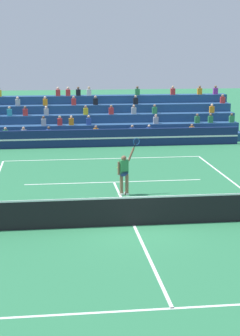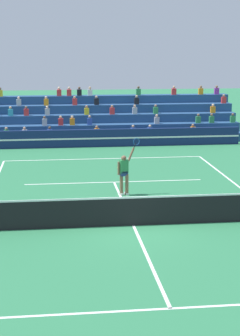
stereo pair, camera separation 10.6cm
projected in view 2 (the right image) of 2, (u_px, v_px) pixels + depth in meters
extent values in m
plane|color=#2D7A4C|center=(133.00, 226.00, 19.87)|extent=(120.00, 120.00, 0.00)
cube|color=white|center=(104.00, 159.00, 31.41)|extent=(11.00, 0.10, 0.01)
cube|color=white|center=(170.00, 308.00, 13.64)|extent=(8.25, 0.10, 0.01)
cube|color=white|center=(114.00, 182.00, 26.10)|extent=(8.25, 0.10, 0.01)
cube|color=white|center=(133.00, 225.00, 19.87)|extent=(0.10, 12.85, 0.01)
cube|color=black|center=(133.00, 212.00, 19.77)|extent=(11.90, 0.02, 1.00)
cube|color=white|center=(134.00, 198.00, 19.65)|extent=(11.90, 0.04, 0.06)
cube|color=navy|center=(98.00, 138.00, 34.93)|extent=(18.00, 0.24, 1.10)
cube|color=white|center=(98.00, 138.00, 34.80)|extent=(18.00, 0.02, 0.10)
cube|color=navy|center=(97.00, 139.00, 36.22)|extent=(19.40, 0.95, 0.55)
cube|color=orange|center=(97.00, 132.00, 35.95)|extent=(0.32, 0.22, 0.44)
sphere|color=#9E7051|center=(97.00, 127.00, 35.88)|extent=(0.18, 0.18, 0.18)
cube|color=#2D4CA5|center=(133.00, 131.00, 36.22)|extent=(0.32, 0.22, 0.44)
sphere|color=tan|center=(133.00, 126.00, 36.15)|extent=(0.18, 0.18, 0.18)
cube|color=orange|center=(193.00, 130.00, 36.67)|extent=(0.32, 0.22, 0.44)
sphere|color=#9E7051|center=(193.00, 125.00, 36.60)|extent=(0.18, 0.18, 0.18)
cube|color=#B2B2B7|center=(25.00, 133.00, 35.43)|extent=(0.32, 0.22, 0.44)
sphere|color=tan|center=(24.00, 128.00, 35.36)|extent=(0.18, 0.18, 0.18)
cube|color=#338C4C|center=(7.00, 134.00, 35.30)|extent=(0.32, 0.22, 0.44)
sphere|color=tan|center=(6.00, 128.00, 35.23)|extent=(0.18, 0.18, 0.18)
cube|color=#2D4CA5|center=(150.00, 131.00, 36.35)|extent=(0.32, 0.22, 0.44)
sphere|color=beige|center=(150.00, 126.00, 36.28)|extent=(0.18, 0.18, 0.18)
cube|color=#2D4CA5|center=(50.00, 133.00, 35.61)|extent=(0.32, 0.22, 0.44)
sphere|color=brown|center=(50.00, 128.00, 35.54)|extent=(0.18, 0.18, 0.18)
cube|color=navy|center=(96.00, 133.00, 37.09)|extent=(19.40, 0.95, 1.10)
cube|color=#2D4CA5|center=(90.00, 121.00, 36.71)|extent=(0.32, 0.22, 0.44)
sphere|color=tan|center=(90.00, 117.00, 36.64)|extent=(0.18, 0.18, 0.18)
cube|color=#B2B2B7|center=(45.00, 122.00, 36.37)|extent=(0.32, 0.22, 0.44)
sphere|color=brown|center=(44.00, 117.00, 36.30)|extent=(0.18, 0.18, 0.18)
cube|color=#338C4C|center=(233.00, 119.00, 37.81)|extent=(0.32, 0.22, 0.44)
sphere|color=brown|center=(233.00, 114.00, 37.74)|extent=(0.18, 0.18, 0.18)
cube|color=#338C4C|center=(212.00, 120.00, 37.65)|extent=(0.32, 0.22, 0.44)
sphere|color=brown|center=(212.00, 115.00, 37.58)|extent=(0.18, 0.18, 0.18)
cube|color=orange|center=(72.00, 122.00, 36.58)|extent=(0.32, 0.22, 0.44)
sphere|color=beige|center=(72.00, 117.00, 36.51)|extent=(0.18, 0.18, 0.18)
cube|color=#338C4C|center=(198.00, 120.00, 37.54)|extent=(0.32, 0.22, 0.44)
sphere|color=brown|center=(198.00, 115.00, 37.47)|extent=(0.18, 0.18, 0.18)
cube|color=#B2B2B7|center=(157.00, 120.00, 37.22)|extent=(0.32, 0.22, 0.44)
sphere|color=tan|center=(157.00, 116.00, 37.15)|extent=(0.18, 0.18, 0.18)
cube|color=red|center=(61.00, 122.00, 36.49)|extent=(0.32, 0.22, 0.44)
sphere|color=tan|center=(61.00, 117.00, 36.42)|extent=(0.18, 0.18, 0.18)
cube|color=navy|center=(94.00, 126.00, 37.95)|extent=(19.40, 0.95, 1.65)
cube|color=yellow|center=(87.00, 111.00, 37.50)|extent=(0.32, 0.22, 0.44)
sphere|color=#9E7051|center=(87.00, 107.00, 37.43)|extent=(0.18, 0.18, 0.18)
cube|color=#B2B2B7|center=(47.00, 112.00, 37.20)|extent=(0.32, 0.22, 0.44)
sphere|color=beige|center=(47.00, 107.00, 37.13)|extent=(0.18, 0.18, 0.18)
cube|color=teal|center=(11.00, 112.00, 36.92)|extent=(0.32, 0.22, 0.44)
sphere|color=tan|center=(10.00, 108.00, 36.85)|extent=(0.18, 0.18, 0.18)
cube|color=orange|center=(213.00, 110.00, 38.49)|extent=(0.32, 0.22, 0.44)
sphere|color=beige|center=(213.00, 105.00, 38.42)|extent=(0.18, 0.18, 0.18)
cube|color=#B2B2B7|center=(135.00, 111.00, 37.87)|extent=(0.32, 0.22, 0.44)
sphere|color=tan|center=(135.00, 106.00, 37.80)|extent=(0.18, 0.18, 0.18)
cube|color=red|center=(112.00, 111.00, 37.69)|extent=(0.32, 0.22, 0.44)
sphere|color=#9E7051|center=(112.00, 106.00, 37.62)|extent=(0.18, 0.18, 0.18)
cube|color=red|center=(26.00, 112.00, 37.04)|extent=(0.32, 0.22, 0.44)
sphere|color=brown|center=(26.00, 107.00, 36.97)|extent=(0.18, 0.18, 0.18)
cube|color=#338C4C|center=(156.00, 110.00, 38.03)|extent=(0.32, 0.22, 0.44)
sphere|color=#9E7051|center=(156.00, 106.00, 37.96)|extent=(0.18, 0.18, 0.18)
cube|color=navy|center=(93.00, 120.00, 38.81)|extent=(19.40, 0.95, 2.20)
cube|color=red|center=(224.00, 100.00, 39.41)|extent=(0.32, 0.22, 0.44)
sphere|color=#9E7051|center=(224.00, 96.00, 39.34)|extent=(0.18, 0.18, 0.18)
cube|color=red|center=(75.00, 102.00, 38.21)|extent=(0.32, 0.22, 0.44)
sphere|color=tan|center=(75.00, 97.00, 38.14)|extent=(0.18, 0.18, 0.18)
cube|color=#B2B2B7|center=(19.00, 103.00, 37.78)|extent=(0.32, 0.22, 0.44)
sphere|color=beige|center=(19.00, 98.00, 37.71)|extent=(0.18, 0.18, 0.18)
cube|color=black|center=(137.00, 101.00, 38.70)|extent=(0.32, 0.22, 0.44)
sphere|color=tan|center=(137.00, 97.00, 38.63)|extent=(0.18, 0.18, 0.18)
cube|color=orange|center=(46.00, 102.00, 37.99)|extent=(0.32, 0.22, 0.44)
sphere|color=beige|center=(46.00, 97.00, 37.92)|extent=(0.18, 0.18, 0.18)
cube|color=black|center=(96.00, 102.00, 38.38)|extent=(0.32, 0.22, 0.44)
sphere|color=tan|center=(96.00, 97.00, 38.31)|extent=(0.18, 0.18, 0.18)
cube|color=navy|center=(92.00, 115.00, 39.67)|extent=(19.40, 0.95, 2.75)
cube|color=yellow|center=(0.00, 93.00, 38.43)|extent=(0.32, 0.22, 0.44)
sphere|color=brown|center=(0.00, 89.00, 38.36)|extent=(0.18, 0.18, 0.18)
cube|color=red|center=(174.00, 92.00, 39.82)|extent=(0.32, 0.22, 0.44)
sphere|color=tan|center=(174.00, 87.00, 39.75)|extent=(0.18, 0.18, 0.18)
cube|color=red|center=(59.00, 93.00, 38.89)|extent=(0.32, 0.22, 0.44)
sphere|color=beige|center=(59.00, 88.00, 38.82)|extent=(0.18, 0.18, 0.18)
cube|color=orange|center=(201.00, 91.00, 40.05)|extent=(0.32, 0.22, 0.44)
sphere|color=brown|center=(201.00, 87.00, 39.98)|extent=(0.18, 0.18, 0.18)
cube|color=#338C4C|center=(138.00, 92.00, 39.53)|extent=(0.32, 0.22, 0.44)
sphere|color=brown|center=(138.00, 87.00, 39.46)|extent=(0.18, 0.18, 0.18)
cube|color=black|center=(79.00, 93.00, 39.05)|extent=(0.32, 0.22, 0.44)
sphere|color=brown|center=(79.00, 88.00, 38.98)|extent=(0.18, 0.18, 0.18)
cube|color=purple|center=(217.00, 91.00, 40.18)|extent=(0.32, 0.22, 0.44)
sphere|color=brown|center=(217.00, 87.00, 40.11)|extent=(0.18, 0.18, 0.18)
cube|color=silver|center=(90.00, 92.00, 39.14)|extent=(0.32, 0.22, 0.44)
sphere|color=tan|center=(90.00, 88.00, 39.07)|extent=(0.18, 0.18, 0.18)
cube|color=red|center=(69.00, 93.00, 38.97)|extent=(0.32, 0.22, 0.44)
sphere|color=beige|center=(69.00, 88.00, 38.90)|extent=(0.18, 0.18, 0.18)
cylinder|color=brown|center=(121.00, 185.00, 23.79)|extent=(0.14, 0.14, 0.90)
cylinder|color=brown|center=(127.00, 185.00, 23.81)|extent=(0.14, 0.14, 0.90)
cube|color=navy|center=(124.00, 173.00, 23.71)|extent=(0.37, 0.29, 0.20)
cube|color=#338C4C|center=(124.00, 166.00, 23.65)|extent=(0.40, 0.30, 0.56)
sphere|color=brown|center=(124.00, 158.00, 23.57)|extent=(0.22, 0.22, 0.22)
cube|color=white|center=(121.00, 194.00, 23.92)|extent=(0.20, 0.28, 0.09)
cube|color=white|center=(126.00, 194.00, 23.94)|extent=(0.20, 0.28, 0.09)
cylinder|color=brown|center=(119.00, 168.00, 23.56)|extent=(0.09, 0.09, 0.56)
cylinder|color=brown|center=(131.00, 154.00, 23.68)|extent=(0.34, 0.19, 0.58)
cylinder|color=black|center=(135.00, 146.00, 23.67)|extent=(0.13, 0.07, 0.21)
torus|color=#1E4C99|center=(136.00, 142.00, 23.67)|extent=(0.40, 0.15, 0.41)
sphere|color=#C6DB33|center=(118.00, 168.00, 29.02)|extent=(0.07, 0.07, 0.07)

